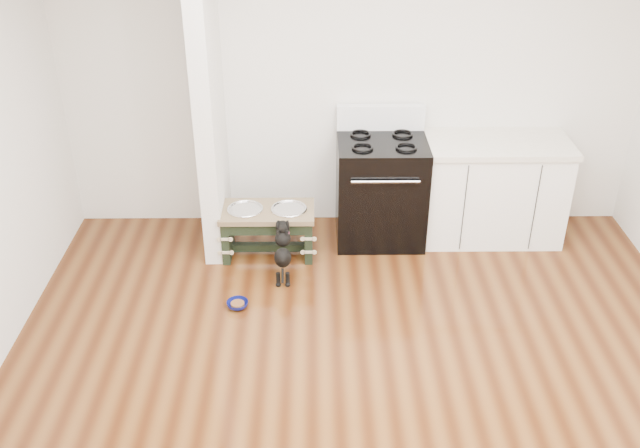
# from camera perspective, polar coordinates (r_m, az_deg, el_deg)

# --- Properties ---
(ground) EXTENTS (5.00, 5.00, 0.00)m
(ground) POSITION_cam_1_polar(r_m,az_deg,el_deg) (4.73, 3.75, -14.51)
(ground) COLOR #3F1C0B
(ground) RESTS_ON ground
(room_shell) EXTENTS (5.00, 5.00, 5.00)m
(room_shell) POSITION_cam_1_polar(r_m,az_deg,el_deg) (3.77, 4.55, 3.34)
(room_shell) COLOR silver
(room_shell) RESTS_ON ground
(partition_wall) EXTENTS (0.15, 0.80, 2.70)m
(partition_wall) POSITION_cam_1_polar(r_m,az_deg,el_deg) (5.86, -8.93, 10.11)
(partition_wall) COLOR silver
(partition_wall) RESTS_ON ground
(oven_range) EXTENTS (0.76, 0.69, 1.14)m
(oven_range) POSITION_cam_1_polar(r_m,az_deg,el_deg) (6.23, 4.87, 2.85)
(oven_range) COLOR black
(oven_range) RESTS_ON ground
(cabinet_run) EXTENTS (1.24, 0.64, 0.91)m
(cabinet_run) POSITION_cam_1_polar(r_m,az_deg,el_deg) (6.42, 13.60, 2.69)
(cabinet_run) COLOR white
(cabinet_run) RESTS_ON ground
(dog_feeder) EXTENTS (0.79, 0.42, 0.45)m
(dog_feeder) POSITION_cam_1_polar(r_m,az_deg,el_deg) (6.04, -4.22, 0.10)
(dog_feeder) COLOR black
(dog_feeder) RESTS_ON ground
(puppy) EXTENTS (0.14, 0.41, 0.48)m
(puppy) POSITION_cam_1_polar(r_m,az_deg,el_deg) (5.74, -3.00, -2.09)
(puppy) COLOR black
(puppy) RESTS_ON ground
(floor_bowl) EXTENTS (0.19, 0.19, 0.05)m
(floor_bowl) POSITION_cam_1_polar(r_m,az_deg,el_deg) (5.56, -6.61, -6.41)
(floor_bowl) COLOR #0C1056
(floor_bowl) RESTS_ON ground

